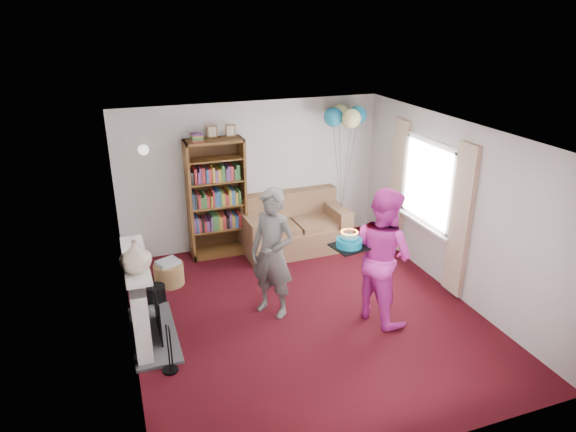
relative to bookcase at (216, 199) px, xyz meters
name	(u,v)px	position (x,y,z in m)	size (l,w,h in m)	color
ground	(305,314)	(0.68, -2.30, -0.97)	(5.00, 5.00, 0.00)	#33070A
wall_back	(252,175)	(0.68, 0.21, 0.28)	(4.50, 0.02, 2.50)	silver
wall_left	(122,257)	(-1.58, -2.30, 0.28)	(0.02, 5.00, 2.50)	silver
wall_right	(455,209)	(2.94, -2.30, 0.28)	(0.02, 5.00, 2.50)	silver
ceiling	(308,133)	(0.68, -2.30, 1.54)	(4.50, 5.00, 0.01)	white
fireplace	(143,302)	(-1.40, -2.11, -0.45)	(0.55, 1.80, 1.12)	#3F3F42
window_bay	(427,199)	(2.89, -1.70, 0.24)	(0.14, 2.02, 2.20)	white
wall_sconce	(143,150)	(-1.07, 0.06, 0.91)	(0.16, 0.23, 0.16)	gold
bookcase	(216,199)	(0.00, 0.00, 0.00)	(0.94, 0.42, 2.18)	#472B14
sofa	(293,228)	(1.27, -0.23, -0.62)	(1.77, 0.94, 0.94)	brown
wicker_basket	(169,273)	(-0.94, -0.83, -0.79)	(0.44, 0.44, 0.39)	#9E8049
person_striped	(272,253)	(0.29, -2.09, -0.08)	(0.65, 0.42, 1.78)	black
person_magenta	(382,255)	(1.60, -2.67, -0.05)	(0.89, 0.69, 1.83)	#D42AA3
birthday_cake	(349,243)	(1.12, -2.64, 0.19)	(0.39, 0.39, 0.22)	black
balloons	(345,116)	(2.22, -0.16, 1.25)	(0.76, 0.76, 1.70)	#3F3F3F
mantel_vase	(135,256)	(-1.44, -2.45, 0.34)	(0.35, 0.35, 0.37)	beige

